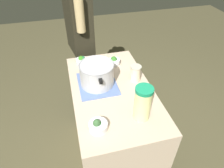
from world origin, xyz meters
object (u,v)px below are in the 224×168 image
at_px(lemonade_pitcher, 143,103).
at_px(broccoli_bowl_center, 82,60).
at_px(broccoli_bowl_front, 98,126).
at_px(mason_jar, 135,73).
at_px(person_cook, 81,45).
at_px(broccoli_bowl_back, 114,61).
at_px(cooking_pot, 97,74).

xyz_separation_m(lemonade_pitcher, broccoli_bowl_center, (0.74, 0.29, -0.10)).
bearing_deg(broccoli_bowl_front, mason_jar, -43.17).
bearing_deg(broccoli_bowl_center, person_cook, -5.98).
xyz_separation_m(broccoli_bowl_front, broccoli_bowl_back, (0.68, -0.28, -0.00)).
xyz_separation_m(mason_jar, broccoli_bowl_center, (0.36, 0.38, -0.04)).
distance_m(lemonade_pitcher, mason_jar, 0.40).
bearing_deg(broccoli_bowl_back, broccoli_bowl_front, 157.42).
relative_size(lemonade_pitcher, person_cook, 0.15).
bearing_deg(broccoli_bowl_front, cooking_pot, -10.56).
bearing_deg(mason_jar, cooking_pot, 85.86).
distance_m(lemonade_pitcher, broccoli_bowl_back, 0.65).
height_order(cooking_pot, mason_jar, cooking_pot).
relative_size(lemonade_pitcher, mason_jar, 1.85).
relative_size(broccoli_bowl_front, broccoli_bowl_back, 1.11).
bearing_deg(person_cook, mason_jar, -154.27).
distance_m(broccoli_bowl_front, person_cook, 1.13).
bearing_deg(broccoli_bowl_back, lemonade_pitcher, -178.97).
relative_size(broccoli_bowl_center, broccoli_bowl_back, 0.96).
distance_m(cooking_pot, broccoli_bowl_back, 0.32).
bearing_deg(broccoli_bowl_center, lemonade_pitcher, -158.53).
relative_size(cooking_pot, broccoli_bowl_front, 2.86).
distance_m(broccoli_bowl_center, broccoli_bowl_back, 0.29).
bearing_deg(mason_jar, broccoli_bowl_back, 21.21).
height_order(broccoli_bowl_center, person_cook, person_cook).
bearing_deg(mason_jar, broccoli_bowl_center, 46.97).
xyz_separation_m(broccoli_bowl_center, broccoli_bowl_back, (-0.09, -0.28, 0.00)).
xyz_separation_m(cooking_pot, lemonade_pitcher, (-0.40, -0.21, 0.02)).
relative_size(broccoli_bowl_front, broccoli_bowl_center, 1.15).
xyz_separation_m(mason_jar, broccoli_bowl_back, (0.27, 0.10, -0.04)).
height_order(cooking_pot, lemonade_pitcher, lemonade_pitcher).
height_order(lemonade_pitcher, broccoli_bowl_front, lemonade_pitcher).
height_order(cooking_pot, person_cook, person_cook).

